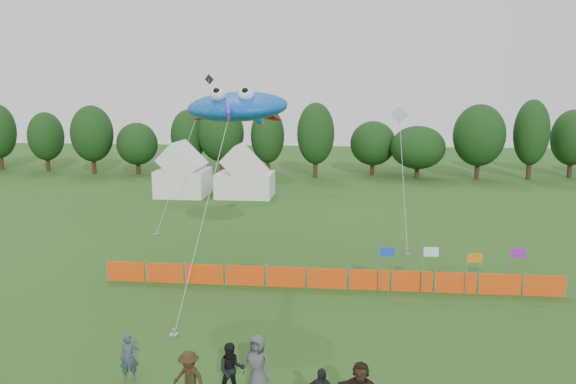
# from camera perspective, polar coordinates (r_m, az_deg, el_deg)

# --- Properties ---
(ground) EXTENTS (160.00, 160.00, 0.00)m
(ground) POSITION_cam_1_polar(r_m,az_deg,el_deg) (19.33, -1.97, -18.64)
(ground) COLOR #234C16
(ground) RESTS_ON ground
(treeline) EXTENTS (104.57, 8.78, 8.36)m
(treeline) POSITION_cam_1_polar(r_m,az_deg,el_deg) (61.91, 5.29, 5.41)
(treeline) COLOR #382314
(treeline) RESTS_ON ground
(tent_left) EXTENTS (4.42, 4.42, 3.90)m
(tent_left) POSITION_cam_1_polar(r_m,az_deg,el_deg) (51.41, -10.60, 1.81)
(tent_left) COLOR white
(tent_left) RESTS_ON ground
(tent_right) EXTENTS (5.00, 4.00, 3.53)m
(tent_right) POSITION_cam_1_polar(r_m,az_deg,el_deg) (50.20, -4.38, 1.54)
(tent_right) COLOR white
(tent_right) RESTS_ON ground
(barrier_fence) EXTENTS (21.90, 0.06, 1.00)m
(barrier_fence) POSITION_cam_1_polar(r_m,az_deg,el_deg) (27.19, 4.00, -8.75)
(barrier_fence) COLOR #EB460D
(barrier_fence) RESTS_ON ground
(flag_row) EXTENTS (6.73, 0.48, 2.24)m
(flag_row) POSITION_cam_1_polar(r_m,az_deg,el_deg) (27.26, 15.89, -6.97)
(flag_row) COLOR gray
(flag_row) RESTS_ON ground
(spectator_a) EXTENTS (0.68, 0.58, 1.59)m
(spectator_a) POSITION_cam_1_polar(r_m,az_deg,el_deg) (19.69, -15.85, -15.87)
(spectator_a) COLOR #304150
(spectator_a) RESTS_ON ground
(spectator_b) EXTENTS (0.98, 0.85, 1.73)m
(spectator_b) POSITION_cam_1_polar(r_m,az_deg,el_deg) (18.19, -5.77, -17.55)
(spectator_b) COLOR black
(spectator_b) RESTS_ON ground
(spectator_c) EXTENTS (1.27, 1.00, 1.72)m
(spectator_c) POSITION_cam_1_polar(r_m,az_deg,el_deg) (17.92, -10.02, -18.15)
(spectator_c) COLOR black
(spectator_c) RESTS_ON ground
(spectator_e) EXTENTS (1.07, 0.87, 1.90)m
(spectator_e) POSITION_cam_1_polar(r_m,az_deg,el_deg) (18.27, -3.12, -17.06)
(spectator_e) COLOR #48494D
(spectator_e) RESTS_ON ground
(stingray_kite) EXTENTS (6.43, 13.81, 9.54)m
(stingray_kite) POSITION_cam_1_polar(r_m,az_deg,el_deg) (27.32, -5.01, 8.61)
(stingray_kite) COLOR blue
(stingray_kite) RESTS_ON ground
(small_kite_white) EXTENTS (1.09, 4.27, 8.45)m
(small_kite_white) POSITION_cam_1_polar(r_m,az_deg,el_deg) (34.87, 11.48, 3.65)
(small_kite_white) COLOR silver
(small_kite_white) RESTS_ON ground
(small_kite_dark) EXTENTS (1.68, 11.21, 10.69)m
(small_kite_dark) POSITION_cam_1_polar(r_m,az_deg,el_deg) (42.81, -9.99, 5.46)
(small_kite_dark) COLOR black
(small_kite_dark) RESTS_ON ground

